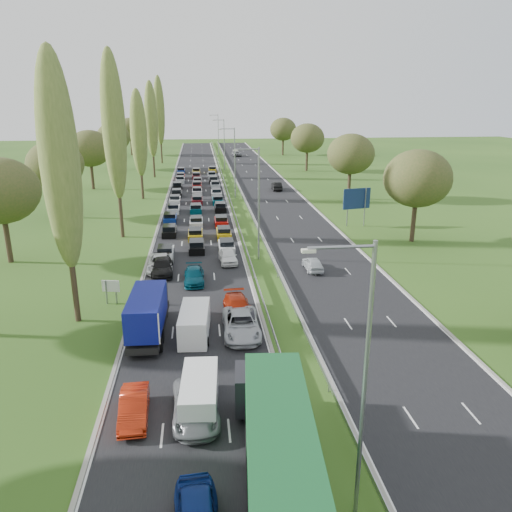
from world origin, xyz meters
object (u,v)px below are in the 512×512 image
near_car_2 (160,263)px  direction_sign (357,200)px  white_van_front (200,392)px  green_lorry (278,458)px  near_car_1 (134,407)px  info_sign (111,289)px  near_car_3 (162,266)px  blue_lorry (148,312)px  white_van_rear (195,322)px

near_car_2 → direction_sign: 29.83m
white_van_front → direction_sign: bearing=65.1°
white_van_front → green_lorry: bearing=-62.6°
near_car_1 → info_sign: 17.01m
near_car_3 → info_sign: (-3.80, -7.20, 0.60)m
near_car_2 → near_car_3: 1.17m
near_car_2 → near_car_3: near_car_2 is taller
blue_lorry → white_van_rear: blue_lorry is taller
near_car_2 → white_van_rear: white_van_rear is taller
near_car_1 → direction_sign: size_ratio=0.82×
blue_lorry → white_van_front: 10.36m
blue_lorry → info_sign: 7.33m
white_van_front → direction_sign: (21.41, 39.91, 2.54)m
direction_sign → near_car_1: bearing=-121.7°
direction_sign → blue_lorry: bearing=-129.7°
green_lorry → white_van_rear: (-3.61, 16.58, -1.27)m
green_lorry → white_van_front: size_ratio=2.96×
near_car_2 → info_sign: (-3.54, -8.34, 0.59)m
white_van_front → blue_lorry: bearing=114.1°
info_sign → near_car_1: bearing=-77.0°
info_sign → blue_lorry: bearing=-59.3°
near_car_2 → green_lorry: 32.50m
near_car_1 → blue_lorry: bearing=87.6°
near_car_2 → blue_lorry: blue_lorry is taller
near_car_1 → white_van_rear: size_ratio=0.82×
white_van_rear → direction_sign: size_ratio=1.00×
info_sign → near_car_3: bearing=62.1°
near_car_3 → white_van_rear: bearing=-78.8°
blue_lorry → white_van_front: size_ratio=1.66×
white_van_rear → direction_sign: bearing=58.8°
near_car_3 → direction_sign: bearing=31.9°
blue_lorry → direction_sign: (25.07, 30.24, 1.74)m
green_lorry → info_sign: bearing=119.1°
green_lorry → direction_sign: size_ratio=2.84×
near_car_3 → white_van_rear: 14.33m
near_car_3 → info_sign: size_ratio=2.46×
near_car_1 → near_car_3: size_ratio=0.82×
green_lorry → white_van_rear: 17.01m
blue_lorry → direction_sign: direction_sign is taller
info_sign → direction_sign: 37.52m
green_lorry → direction_sign: bearing=73.5°
near_car_3 → blue_lorry: 13.53m
near_car_3 → blue_lorry: size_ratio=0.63×
near_car_1 → info_sign: size_ratio=2.03×
near_car_2 → near_car_3: bearing=-77.7°
near_car_1 → green_lorry: green_lorry is taller
white_van_rear → direction_sign: (21.73, 30.70, 2.50)m
blue_lorry → green_lorry: bearing=-65.9°
near_car_1 → white_van_front: bearing=6.8°
white_van_front → info_sign: (-7.39, 15.95, 0.34)m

